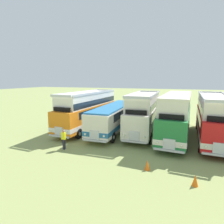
{
  "coord_description": "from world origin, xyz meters",
  "views": [
    {
      "loc": [
        2.05,
        -20.17,
        5.98
      ],
      "look_at": [
        -5.33,
        -0.15,
        2.24
      ],
      "focal_mm": 30.1,
      "sensor_mm": 36.0,
      "label": 1
    }
  ],
  "objects_px": {
    "cone_near_end": "(195,180)",
    "bus_fourth_in_row": "(176,114)",
    "bus_fifth_in_row": "(213,116)",
    "bus_first_in_row": "(89,109)",
    "bus_second_in_row": "(115,116)",
    "cone_mid_row": "(147,165)",
    "bus_third_in_row": "(144,112)",
    "marshal_person": "(64,139)"
  },
  "relations": [
    {
      "from": "bus_third_in_row",
      "to": "cone_near_end",
      "type": "height_order",
      "value": "bus_third_in_row"
    },
    {
      "from": "bus_fourth_in_row",
      "to": "bus_fifth_in_row",
      "type": "distance_m",
      "value": 3.41
    },
    {
      "from": "bus_first_in_row",
      "to": "bus_fourth_in_row",
      "type": "xyz_separation_m",
      "value": [
        10.2,
        -0.14,
        0.11
      ]
    },
    {
      "from": "bus_second_in_row",
      "to": "cone_near_end",
      "type": "distance_m",
      "value": 12.58
    },
    {
      "from": "bus_fifth_in_row",
      "to": "cone_mid_row",
      "type": "distance_m",
      "value": 10.19
    },
    {
      "from": "bus_first_in_row",
      "to": "cone_mid_row",
      "type": "xyz_separation_m",
      "value": [
        8.71,
        -8.54,
        -2.03
      ]
    },
    {
      "from": "bus_third_in_row",
      "to": "bus_fifth_in_row",
      "type": "bearing_deg",
      "value": 0.82
    },
    {
      "from": "bus_fourth_in_row",
      "to": "cone_mid_row",
      "type": "distance_m",
      "value": 8.79
    },
    {
      "from": "bus_fifth_in_row",
      "to": "bus_first_in_row",
      "type": "bearing_deg",
      "value": -179.26
    },
    {
      "from": "bus_fourth_in_row",
      "to": "cone_mid_row",
      "type": "xyz_separation_m",
      "value": [
        -1.49,
        -8.39,
        -2.14
      ]
    },
    {
      "from": "bus_fourth_in_row",
      "to": "cone_near_end",
      "type": "xyz_separation_m",
      "value": [
        1.38,
        -9.38,
        -2.14
      ]
    },
    {
      "from": "bus_first_in_row",
      "to": "bus_fourth_in_row",
      "type": "height_order",
      "value": "bus_first_in_row"
    },
    {
      "from": "bus_fourth_in_row",
      "to": "cone_near_end",
      "type": "relative_size",
      "value": 17.4
    },
    {
      "from": "cone_mid_row",
      "to": "bus_fifth_in_row",
      "type": "bearing_deg",
      "value": 60.71
    },
    {
      "from": "cone_near_end",
      "to": "bus_fourth_in_row",
      "type": "bearing_deg",
      "value": 98.36
    },
    {
      "from": "bus_fourth_in_row",
      "to": "cone_mid_row",
      "type": "height_order",
      "value": "bus_fourth_in_row"
    },
    {
      "from": "bus_third_in_row",
      "to": "bus_fourth_in_row",
      "type": "distance_m",
      "value": 3.42
    },
    {
      "from": "bus_second_in_row",
      "to": "cone_near_end",
      "type": "height_order",
      "value": "bus_second_in_row"
    },
    {
      "from": "bus_second_in_row",
      "to": "bus_first_in_row",
      "type": "bearing_deg",
      "value": 178.68
    },
    {
      "from": "cone_mid_row",
      "to": "bus_third_in_row",
      "type": "bearing_deg",
      "value": 102.56
    },
    {
      "from": "bus_first_in_row",
      "to": "bus_fourth_in_row",
      "type": "relative_size",
      "value": 1.0
    },
    {
      "from": "bus_second_in_row",
      "to": "cone_mid_row",
      "type": "height_order",
      "value": "bus_second_in_row"
    },
    {
      "from": "bus_third_in_row",
      "to": "cone_mid_row",
      "type": "relative_size",
      "value": 14.84
    },
    {
      "from": "cone_mid_row",
      "to": "bus_first_in_row",
      "type": "bearing_deg",
      "value": 135.58
    },
    {
      "from": "bus_fifth_in_row",
      "to": "cone_mid_row",
      "type": "height_order",
      "value": "bus_fifth_in_row"
    },
    {
      "from": "cone_near_end",
      "to": "bus_first_in_row",
      "type": "bearing_deg",
      "value": 140.57
    },
    {
      "from": "bus_first_in_row",
      "to": "cone_mid_row",
      "type": "relative_size",
      "value": 17.36
    },
    {
      "from": "bus_second_in_row",
      "to": "cone_near_end",
      "type": "bearing_deg",
      "value": -49.08
    },
    {
      "from": "bus_third_in_row",
      "to": "bus_fifth_in_row",
      "type": "relative_size",
      "value": 0.85
    },
    {
      "from": "bus_first_in_row",
      "to": "cone_near_end",
      "type": "bearing_deg",
      "value": -39.43
    },
    {
      "from": "bus_second_in_row",
      "to": "cone_mid_row",
      "type": "relative_size",
      "value": 17.35
    },
    {
      "from": "bus_second_in_row",
      "to": "cone_near_end",
      "type": "relative_size",
      "value": 17.33
    },
    {
      "from": "bus_fourth_in_row",
      "to": "bus_fifth_in_row",
      "type": "height_order",
      "value": "bus_fifth_in_row"
    },
    {
      "from": "bus_fifth_in_row",
      "to": "cone_near_end",
      "type": "relative_size",
      "value": 17.39
    },
    {
      "from": "bus_first_in_row",
      "to": "marshal_person",
      "type": "bearing_deg",
      "value": -79.7
    },
    {
      "from": "bus_third_in_row",
      "to": "marshal_person",
      "type": "xyz_separation_m",
      "value": [
        -5.47,
        -7.36,
        -1.47
      ]
    },
    {
      "from": "cone_near_end",
      "to": "cone_mid_row",
      "type": "distance_m",
      "value": 3.03
    },
    {
      "from": "bus_fourth_in_row",
      "to": "cone_mid_row",
      "type": "bearing_deg",
      "value": -100.06
    },
    {
      "from": "cone_near_end",
      "to": "cone_mid_row",
      "type": "bearing_deg",
      "value": 161.04
    },
    {
      "from": "bus_first_in_row",
      "to": "bus_fourth_in_row",
      "type": "bearing_deg",
      "value": -0.8
    },
    {
      "from": "bus_third_in_row",
      "to": "cone_near_end",
      "type": "xyz_separation_m",
      "value": [
        4.79,
        -9.6,
        -2.02
      ]
    },
    {
      "from": "cone_mid_row",
      "to": "cone_near_end",
      "type": "bearing_deg",
      "value": -18.96
    }
  ]
}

